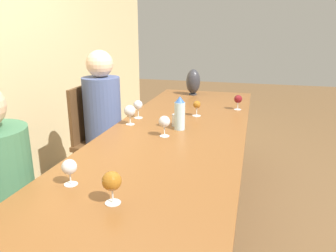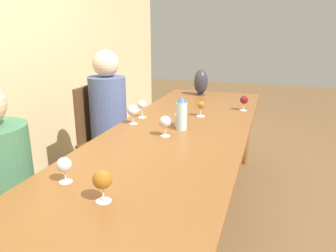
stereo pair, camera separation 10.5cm
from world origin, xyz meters
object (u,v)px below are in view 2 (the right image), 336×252
Objects in this scene: wine_glass_5 at (133,111)px; wine_glass_6 at (201,106)px; wine_glass_0 at (102,180)px; wine_glass_1 at (142,105)px; wine_glass_3 at (165,122)px; chair_far at (102,135)px; wine_glass_4 at (244,100)px; person_far at (110,117)px; wine_glass_2 at (64,165)px; vase at (201,82)px; water_bottle at (182,114)px; water_tumbler at (179,120)px.

wine_glass_5 reaches higher than wine_glass_6.
wine_glass_5 is at bearing 17.56° from wine_glass_0.
wine_glass_3 is at bearing -140.10° from wine_glass_1.
wine_glass_4 is at bearing -75.92° from chair_far.
wine_glass_0 is 1.12m from wine_glass_5.
person_far reaches higher than wine_glass_0.
person_far reaches higher than wine_glass_2.
wine_glass_2 is at bearing 67.94° from wine_glass_0.
vase is 1.92× the size of wine_glass_0.
wine_glass_6 is at bearing -89.72° from chair_far.
chair_far reaches higher than wine_glass_1.
chair_far is 0.75× the size of person_far.
person_far is (0.00, -0.09, 0.18)m from chair_far.
wine_glass_4 is 1.02× the size of wine_glass_6.
wine_glass_1 is (0.21, 0.38, -0.01)m from water_bottle.
wine_glass_3 reaches higher than water_tumbler.
wine_glass_3 is at bearing -125.23° from chair_far.
wine_glass_3 is (-1.39, -0.07, -0.04)m from vase.
water_bottle is 0.38m from wine_glass_5.
wine_glass_5 reaches higher than wine_glass_0.
wine_glass_2 is (0.10, 0.25, -0.01)m from wine_glass_0.
wine_glass_3 is (-0.17, 0.06, -0.02)m from water_bottle.
water_bottle is 1.66× the size of wine_glass_1.
wine_glass_6 is (0.31, -0.09, 0.05)m from water_tumbler.
water_tumbler is at bearing -110.67° from chair_far.
water_tumbler is 1.05m from wine_glass_2.
wine_glass_3 is (0.88, 0.02, 0.00)m from wine_glass_0.
wine_glass_2 is at bearing 175.85° from vase.
wine_glass_1 reaches higher than wine_glass_6.
wine_glass_5 is (-0.05, 0.34, 0.06)m from water_tumbler.
vase is 1.07m from person_far.
wine_glass_6 is 0.96m from chair_far.
wine_glass_4 is at bearing -137.15° from vase.
vase is at bearing -11.53° from wine_glass_5.
wine_glass_1 is 1.03× the size of wine_glass_3.
chair_far reaches higher than water_tumbler.
wine_glass_1 is at bearing 61.36° from water_bottle.
wine_glass_3 is 0.95× the size of wine_glass_5.
person_far is at bearing 65.46° from wine_glass_1.
wine_glass_0 is at bearing -153.14° from person_far.
wine_glass_6 is at bearing -11.52° from wine_glass_3.
wine_glass_1 is 0.88m from wine_glass_4.
wine_glass_1 is at bearing -114.54° from person_far.
wine_glass_2 is (-2.16, 0.16, -0.05)m from vase.
wine_glass_5 is 0.69m from chair_far.
vase is at bearing 2.98° from wine_glass_3.
chair_far is (-0.30, 1.21, -0.34)m from wine_glass_4.
vase is 2.15× the size of wine_glass_6.
wine_glass_5 is at bearing -127.27° from chair_far.
wine_glass_2 is at bearing 165.54° from wine_glass_6.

